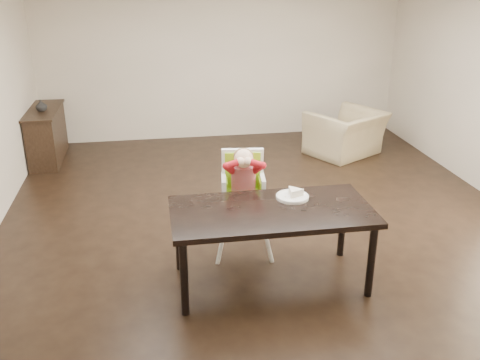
% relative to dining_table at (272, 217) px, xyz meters
% --- Properties ---
extents(ground, '(7.00, 7.00, 0.00)m').
position_rel_dining_table_xyz_m(ground, '(0.20, 1.16, -0.67)').
color(ground, black).
rests_on(ground, ground).
extents(room_walls, '(6.02, 7.02, 2.71)m').
position_rel_dining_table_xyz_m(room_walls, '(0.20, 1.16, 1.18)').
color(room_walls, beige).
rests_on(room_walls, ground).
extents(dining_table, '(1.80, 0.90, 0.75)m').
position_rel_dining_table_xyz_m(dining_table, '(0.00, 0.00, 0.00)').
color(dining_table, black).
rests_on(dining_table, ground).
extents(high_chair, '(0.51, 0.51, 1.11)m').
position_rel_dining_table_xyz_m(high_chair, '(-0.14, 0.67, 0.11)').
color(high_chair, white).
rests_on(high_chair, ground).
extents(plate, '(0.32, 0.32, 0.09)m').
position_rel_dining_table_xyz_m(plate, '(0.25, 0.21, 0.11)').
color(plate, white).
rests_on(plate, dining_table).
extents(armchair, '(1.25, 1.12, 0.92)m').
position_rel_dining_table_xyz_m(armchair, '(1.94, 3.36, -0.21)').
color(armchair, tan).
rests_on(armchair, ground).
extents(sideboard, '(0.44, 1.26, 0.79)m').
position_rel_dining_table_xyz_m(sideboard, '(-2.58, 3.86, -0.27)').
color(sideboard, black).
rests_on(sideboard, ground).
extents(vase, '(0.17, 0.18, 0.16)m').
position_rel_dining_table_xyz_m(vase, '(-2.58, 3.76, 0.20)').
color(vase, '#99999E').
rests_on(vase, sideboard).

